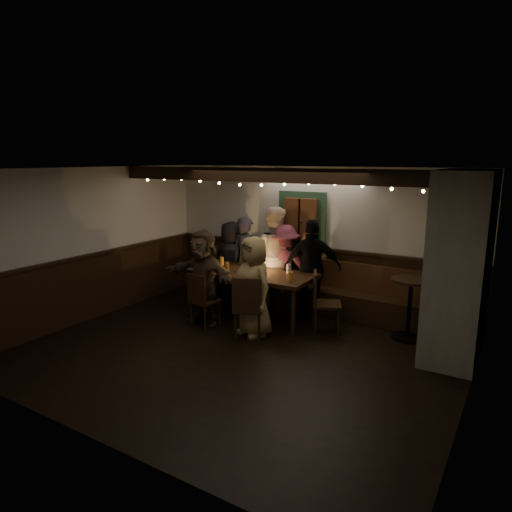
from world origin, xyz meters
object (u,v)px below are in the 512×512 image
Objects in this scene: dining_table at (250,275)px; chair_near_right at (248,304)px; person_e at (312,268)px; person_f at (203,277)px; high_top at (410,301)px; person_g at (254,286)px; person_a at (231,261)px; person_c at (273,257)px; chair_near_left at (201,297)px; person_b at (246,260)px; person_d at (284,267)px; chair_end at (321,298)px.

chair_near_right is (0.54, -0.92, -0.19)m from dining_table.
person_e is 1.07× the size of person_f.
chair_near_right reaches higher than high_top.
high_top is (2.64, 0.40, -0.14)m from dining_table.
person_g is (-2.13, -1.10, 0.19)m from high_top.
person_c is at bearing 175.59° from person_a.
person_b reaches higher than chair_near_left.
dining_table is at bearing 120.54° from chair_near_right.
person_d reaches higher than chair_near_left.
person_a is (-1.41, 1.60, 0.21)m from chair_near_right.
person_c reaches higher than chair_near_right.
chair_near_right is 0.64× the size of person_d.
person_d is 0.97× the size of person_f.
person_b reaches higher than dining_table.
person_f is 0.99m from person_g.
chair_near_right is at bearing -60.27° from person_g.
person_a is at bearing -26.45° from person_e.
chair_near_left is at bearing -154.13° from chair_end.
chair_end is 1.58m from person_c.
person_c is at bearing -32.87° from person_e.
person_g is at bearing 74.77° from person_d.
person_b is at bearing 127.83° from dining_table.
high_top is at bearing 22.46° from chair_near_left.
high_top is 0.61× the size of person_d.
chair_near_right is at bearing 52.19° from person_e.
person_f is (-1.02, 0.21, 0.24)m from chair_near_right.
person_e is (1.30, 1.49, 0.35)m from chair_near_left.
chair_near_left is at bearing 24.17° from person_e.
person_g is at bearing -152.69° from high_top.
chair_near_left is (-0.40, -0.86, -0.23)m from dining_table.
high_top is 1.78m from person_e.
dining_table is 1.10m from person_e.
person_e is at bearing 96.42° from person_g.
chair_end is 0.63× the size of person_d.
person_d is at bearing 174.25° from person_a.
person_e reaches higher than person_g.
person_g is (0.23, -1.45, 0.01)m from person_d.
person_g is at bearing 5.09° from person_f.
chair_near_left is 0.59× the size of person_a.
person_f is at bearing 19.33° from person_e.
person_e is at bearing -164.32° from person_b.
chair_near_right is 0.64× the size of person_a.
chair_end is 1.35m from high_top.
chair_near_left is 3.30m from high_top.
person_e is (0.61, -0.12, 0.08)m from person_d.
person_c is (0.52, 0.13, 0.10)m from person_b.
dining_table is 0.98m from chair_near_left.
chair_near_left is 1.52m from person_b.
person_e reaches higher than chair_near_left.
person_d reaches higher than chair_near_right.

